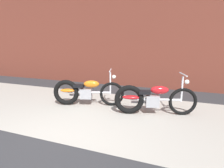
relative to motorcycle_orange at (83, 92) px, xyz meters
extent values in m
plane|color=#2D2D30|center=(0.54, -2.04, -0.40)|extent=(80.00, 80.00, 0.00)
cube|color=#9E998E|center=(0.54, -0.29, -0.40)|extent=(36.00, 3.50, 0.01)
cube|color=brown|center=(0.54, 3.16, 2.52)|extent=(36.00, 0.50, 5.83)
torus|color=black|center=(0.77, 0.25, -0.06)|extent=(0.67, 0.28, 0.68)
torus|color=black|center=(-0.47, -0.15, -0.03)|extent=(0.73, 0.35, 0.73)
cylinder|color=silver|center=(0.15, 0.05, -0.02)|extent=(1.19, 0.43, 0.06)
cube|color=#99999E|center=(0.07, 0.02, -0.06)|extent=(0.37, 0.31, 0.28)
ellipsoid|color=orange|center=(0.23, 0.07, 0.22)|extent=(0.48, 0.32, 0.20)
ellipsoid|color=orange|center=(-0.42, -0.14, 0.03)|extent=(0.47, 0.31, 0.10)
cube|color=black|center=(-0.12, -0.04, 0.16)|extent=(0.33, 0.28, 0.08)
cylinder|color=silver|center=(0.73, 0.23, 0.25)|extent=(0.06, 0.06, 0.62)
cylinder|color=silver|center=(0.73, 0.23, 0.61)|extent=(0.21, 0.56, 0.03)
sphere|color=white|center=(0.83, 0.26, 0.43)|extent=(0.11, 0.11, 0.11)
cylinder|color=silver|center=(-0.20, 0.09, -0.14)|extent=(0.54, 0.23, 0.06)
torus|color=black|center=(2.64, 0.21, -0.06)|extent=(0.67, 0.28, 0.68)
torus|color=black|center=(1.40, -0.18, -0.03)|extent=(0.74, 0.34, 0.73)
cylinder|color=silver|center=(2.02, 0.01, -0.02)|extent=(1.20, 0.42, 0.06)
cube|color=#99999E|center=(1.94, -0.01, -0.06)|extent=(0.37, 0.31, 0.28)
ellipsoid|color=red|center=(2.09, 0.04, 0.22)|extent=(0.48, 0.31, 0.20)
ellipsoid|color=red|center=(1.45, -0.17, 0.03)|extent=(0.47, 0.30, 0.10)
cube|color=black|center=(1.75, -0.07, 0.16)|extent=(0.33, 0.27, 0.08)
cylinder|color=silver|center=(2.60, 0.20, 0.25)|extent=(0.06, 0.06, 0.62)
cylinder|color=silver|center=(2.60, 0.20, 0.61)|extent=(0.20, 0.56, 0.03)
sphere|color=white|center=(2.70, 0.23, 0.43)|extent=(0.11, 0.11, 0.11)
cylinder|color=silver|center=(1.67, 0.06, -0.14)|extent=(0.54, 0.22, 0.06)
camera|label=1|loc=(2.63, -4.49, 1.29)|focal=30.10mm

